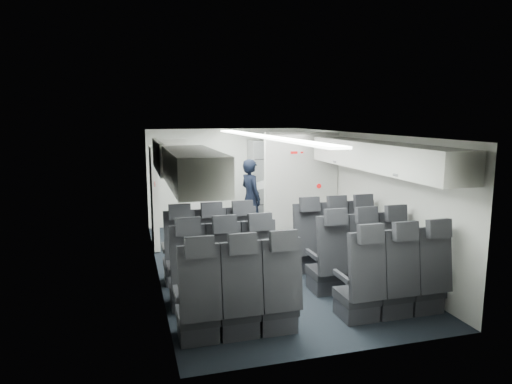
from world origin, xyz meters
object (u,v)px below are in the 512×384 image
seat_row_rear (320,293)px  carry_on_bag (174,162)px  seat_row_mid (293,268)px  boarding_door (154,196)px  flight_attendant (251,198)px  galley_unit (269,182)px  seat_row_front (273,250)px

seat_row_rear → carry_on_bag: bearing=126.3°
seat_row_mid → boarding_door: bearing=118.8°
seat_row_mid → boarding_door: size_ratio=1.79×
boarding_door → carry_on_bag: 2.10m
boarding_door → flight_attendant: 1.95m
seat_row_rear → flight_attendant: 4.18m
seat_row_mid → seat_row_rear: (0.00, -0.90, 0.00)m
galley_unit → boarding_door: size_ratio=1.02×
seat_row_mid → seat_row_rear: 0.90m
seat_row_front → galley_unit: galley_unit is taller
seat_row_mid → galley_unit: 4.30m
flight_attendant → carry_on_bag: carry_on_bag is taller
boarding_door → carry_on_bag: (0.19, -1.92, 0.82)m
seat_row_rear → seat_row_front: bearing=90.0°
seat_row_mid → boarding_door: boarding_door is taller
seat_row_rear → galley_unit: size_ratio=1.75×
seat_row_mid → seat_row_rear: bearing=-90.0°
seat_row_rear → galley_unit: (0.95, 5.05, 0.55)m
seat_row_rear → galley_unit: bearing=79.4°
seat_row_rear → flight_attendant: flight_attendant is taller
seat_row_front → galley_unit: bearing=73.7°
galley_unit → seat_row_front: bearing=-106.3°
seat_row_mid → flight_attendant: size_ratio=2.11×
seat_row_mid → flight_attendant: bearing=84.9°
seat_row_mid → carry_on_bag: bearing=143.6°
seat_row_mid → boarding_door: 3.45m
seat_row_rear → galley_unit: 5.17m
seat_row_mid → carry_on_bag: size_ratio=9.44×
carry_on_bag → seat_row_front: bearing=-17.3°
seat_row_mid → galley_unit: size_ratio=1.75×
seat_row_front → flight_attendant: flight_attendant is taller
seat_row_front → carry_on_bag: 2.00m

